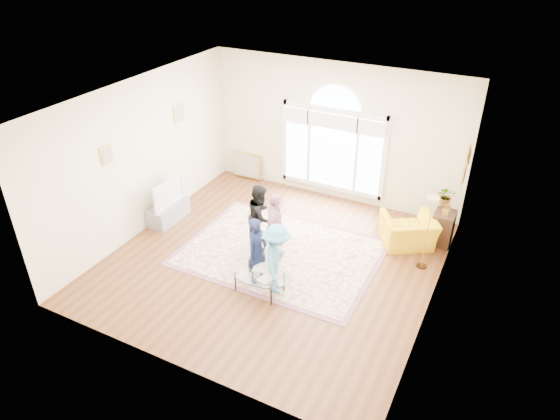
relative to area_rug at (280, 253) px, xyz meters
The scene contains 17 objects.
ground 0.28m from the area_rug, 93.71° to the right, with size 6.00×6.00×0.00m, color #582F17.
room_shell 2.99m from the area_rug, 90.20° to the left, with size 6.00×6.00×6.00m.
area_rug is the anchor object (origin of this frame).
rug_border 0.00m from the area_rug, 90.00° to the right, with size 3.80×2.80×0.01m, color #895464.
tv_console 2.78m from the area_rug, behind, with size 0.45×1.00×0.42m, color gray.
television 2.85m from the area_rug, behind, with size 0.17×1.05×0.61m.
coffee_table 1.28m from the area_rug, 80.56° to the right, with size 1.23×0.84×0.54m.
armchair 2.61m from the area_rug, 33.34° to the left, with size 1.01×0.88×0.66m, color gold.
side_cabinet 3.34m from the area_rug, 33.72° to the left, with size 0.40×0.50×0.70m, color black.
floor_lamp 3.03m from the area_rug, 17.81° to the left, with size 0.24×0.24×1.51m.
plant_pedestal 3.46m from the area_rug, 38.89° to the left, with size 0.20×0.20×0.70m, color white.
potted_plant 3.56m from the area_rug, 38.89° to the left, with size 0.38×0.33×0.42m, color #33722D.
leaning_picture 3.47m from the area_rug, 130.93° to the left, with size 0.80×0.05×0.62m, color tan.
child_navy 1.15m from the area_rug, 88.58° to the right, with size 0.47×0.31×1.28m, color #161C3B.
child_black 0.83m from the area_rug, behind, with size 0.66×0.51×1.35m, color black.
child_pink 0.71m from the area_rug, 105.68° to the right, with size 0.80×0.34×1.37m, color #D89BB3.
child_blue 1.33m from the area_rug, 66.06° to the right, with size 0.86×0.50×1.34m, color #4D99C6.
Camera 1 is at (3.72, -6.99, 5.76)m, focal length 32.00 mm.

